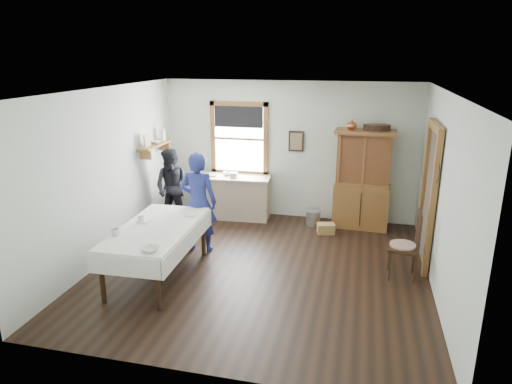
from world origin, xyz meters
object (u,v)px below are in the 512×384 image
Objects in this scene: wicker_basket at (326,229)px; work_counter at (233,197)px; woman_blue at (199,206)px; pail at (313,218)px; dining_table at (158,252)px; figure_dark at (173,191)px; china_hutch at (362,180)px; spindle_chair at (404,244)px.

work_counter is at bearing 166.89° from wicker_basket.
pail is at bearing -141.49° from woman_blue.
dining_table reaches higher than pail.
figure_dark is (-0.88, 1.00, -0.09)m from woman_blue.
china_hutch is at bearing 39.49° from wicker_basket.
figure_dark is at bearing 167.68° from spindle_chair.
woman_blue is at bearing -45.40° from figure_dark.
dining_table is 2.17m from figure_dark.
wicker_basket is at bearing -16.95° from work_counter.
work_counter is 1.71m from woman_blue.
work_counter reaches higher than dining_table.
china_hutch reaches higher than pail.
spindle_chair reaches higher than work_counter.
work_counter is 4.80× the size of wicker_basket.
figure_dark reaches higher than work_counter.
china_hutch is at bearing 14.69° from figure_dark.
dining_table is 1.43× the size of figure_dark.
work_counter is at bearing 37.29° from figure_dark.
spindle_chair is at bearing -69.21° from china_hutch.
dining_table is at bearing -70.03° from figure_dark.
wicker_basket is (-0.60, -0.49, -0.84)m from china_hutch.
dining_table reaches higher than wicker_basket.
wicker_basket is 0.23× the size of figure_dark.
woman_blue is (-3.25, 0.23, 0.26)m from spindle_chair.
wicker_basket is at bearing -137.85° from china_hutch.
spindle_chair is 0.75× the size of figure_dark.
spindle_chair is 3.33× the size of wicker_basket.
dining_table is (-2.87, -2.78, -0.53)m from china_hutch.
work_counter is at bearing 82.45° from dining_table.
woman_blue is 1.13× the size of figure_dark.
woman_blue is at bearing -179.84° from spindle_chair.
woman_blue is (0.26, 1.06, 0.39)m from dining_table.
work_counter reaches higher than pail.
work_counter is 5.09× the size of pail.
china_hutch is 3.13m from woman_blue.
pail is (-0.88, -0.13, -0.78)m from china_hutch.
dining_table is at bearing -101.39° from work_counter.
china_hutch reaches higher than wicker_basket.
woman_blue is at bearing -148.69° from wicker_basket.
dining_table is 3.61m from spindle_chair.
dining_table is 3.32m from pail.
figure_dark is at bearing 106.90° from dining_table.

